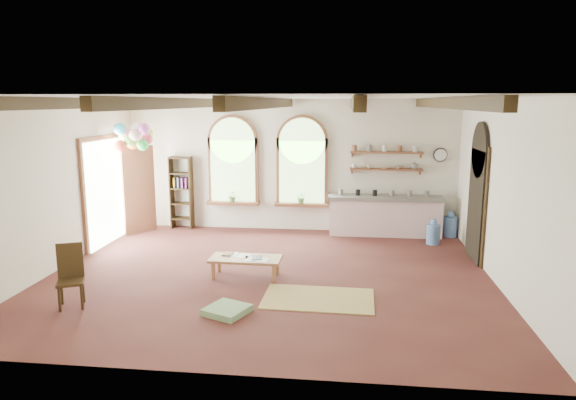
# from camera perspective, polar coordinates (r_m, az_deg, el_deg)

# --- Properties ---
(floor) EXTENTS (8.00, 8.00, 0.00)m
(floor) POSITION_cam_1_polar(r_m,az_deg,el_deg) (9.49, -2.15, -8.36)
(floor) COLOR #562923
(floor) RESTS_ON ground
(ceiling_beams) EXTENTS (6.20, 6.80, 0.18)m
(ceiling_beams) POSITION_cam_1_polar(r_m,az_deg,el_deg) (8.96, -2.29, 10.71)
(ceiling_beams) COLOR #342510
(ceiling_beams) RESTS_ON ceiling
(window_left) EXTENTS (1.30, 0.28, 2.20)m
(window_left) POSITION_cam_1_polar(r_m,az_deg,el_deg) (12.68, -6.13, 4.04)
(window_left) COLOR brown
(window_left) RESTS_ON floor
(window_right) EXTENTS (1.30, 0.28, 2.20)m
(window_right) POSITION_cam_1_polar(r_m,az_deg,el_deg) (12.42, 1.56, 3.96)
(window_right) COLOR brown
(window_right) RESTS_ON floor
(left_doorway) EXTENTS (0.10, 1.90, 2.50)m
(left_doorway) POSITION_cam_1_polar(r_m,az_deg,el_deg) (12.07, -19.70, 0.82)
(left_doorway) COLOR brown
(left_doorway) RESTS_ON floor
(right_doorway) EXTENTS (0.10, 1.30, 2.40)m
(right_doorway) POSITION_cam_1_polar(r_m,az_deg,el_deg) (10.86, 20.17, -0.55)
(right_doorway) COLOR black
(right_doorway) RESTS_ON floor
(kitchen_counter) EXTENTS (2.68, 0.62, 0.94)m
(kitchen_counter) POSITION_cam_1_polar(r_m,az_deg,el_deg) (12.38, 10.71, -1.68)
(kitchen_counter) COLOR beige
(kitchen_counter) RESTS_ON floor
(wall_shelf_lower) EXTENTS (1.70, 0.24, 0.04)m
(wall_shelf_lower) POSITION_cam_1_polar(r_m,az_deg,el_deg) (12.37, 10.83, 3.36)
(wall_shelf_lower) COLOR brown
(wall_shelf_lower) RESTS_ON wall_back
(wall_shelf_upper) EXTENTS (1.70, 0.24, 0.04)m
(wall_shelf_upper) POSITION_cam_1_polar(r_m,az_deg,el_deg) (12.33, 10.89, 5.21)
(wall_shelf_upper) COLOR brown
(wall_shelf_upper) RESTS_ON wall_back
(wall_clock) EXTENTS (0.32, 0.04, 0.32)m
(wall_clock) POSITION_cam_1_polar(r_m,az_deg,el_deg) (12.55, 16.58, 4.82)
(wall_clock) COLOR black
(wall_clock) RESTS_ON wall_back
(bookshelf) EXTENTS (0.53, 0.32, 1.80)m
(bookshelf) POSITION_cam_1_polar(r_m,az_deg,el_deg) (13.03, -11.76, 0.81)
(bookshelf) COLOR #342510
(bookshelf) RESTS_ON floor
(coffee_table) EXTENTS (1.28, 0.61, 0.36)m
(coffee_table) POSITION_cam_1_polar(r_m,az_deg,el_deg) (9.34, -4.73, -6.64)
(coffee_table) COLOR #A26D4A
(coffee_table) RESTS_ON floor
(side_chair) EXTENTS (0.51, 0.51, 0.98)m
(side_chair) POSITION_cam_1_polar(r_m,az_deg,el_deg) (8.70, -22.94, -9.09)
(side_chair) COLOR #342510
(side_chair) RESTS_ON floor
(floor_mat) EXTENTS (1.80, 1.14, 0.02)m
(floor_mat) POSITION_cam_1_polar(r_m,az_deg,el_deg) (8.42, 3.38, -10.87)
(floor_mat) COLOR tan
(floor_mat) RESTS_ON floor
(floor_cushion) EXTENTS (0.75, 0.75, 0.10)m
(floor_cushion) POSITION_cam_1_polar(r_m,az_deg,el_deg) (7.91, -6.80, -12.06)
(floor_cushion) COLOR #729969
(floor_cushion) RESTS_ON floor
(water_jug_a) EXTENTS (0.30, 0.30, 0.57)m
(water_jug_a) POSITION_cam_1_polar(r_m,az_deg,el_deg) (11.87, 15.84, -3.58)
(water_jug_a) COLOR #5883BD
(water_jug_a) RESTS_ON floor
(water_jug_b) EXTENTS (0.32, 0.32, 0.62)m
(water_jug_b) POSITION_cam_1_polar(r_m,az_deg,el_deg) (12.63, 17.58, -2.73)
(water_jug_b) COLOR #5883BD
(water_jug_b) RESTS_ON floor
(balloon_cluster) EXTENTS (0.91, 0.91, 1.16)m
(balloon_cluster) POSITION_cam_1_polar(r_m,az_deg,el_deg) (12.12, -16.77, 6.75)
(balloon_cluster) COLOR silver
(balloon_cluster) RESTS_ON floor
(table_book) EXTENTS (0.19, 0.26, 0.02)m
(table_book) POSITION_cam_1_polar(r_m,az_deg,el_deg) (9.56, -7.20, -5.94)
(table_book) COLOR olive
(table_book) RESTS_ON coffee_table
(tablet) EXTENTS (0.22, 0.29, 0.01)m
(tablet) POSITION_cam_1_polar(r_m,az_deg,el_deg) (9.29, -3.49, -6.40)
(tablet) COLOR black
(tablet) RESTS_ON coffee_table
(potted_plant_left) EXTENTS (0.27, 0.23, 0.30)m
(potted_plant_left) POSITION_cam_1_polar(r_m,az_deg,el_deg) (12.69, -6.17, 0.48)
(potted_plant_left) COLOR #598C4C
(potted_plant_left) RESTS_ON window_left
(potted_plant_right) EXTENTS (0.27, 0.23, 0.30)m
(potted_plant_right) POSITION_cam_1_polar(r_m,az_deg,el_deg) (12.43, 1.50, 0.32)
(potted_plant_right) COLOR #598C4C
(potted_plant_right) RESTS_ON window_right
(shelf_cup_a) EXTENTS (0.12, 0.10, 0.10)m
(shelf_cup_a) POSITION_cam_1_polar(r_m,az_deg,el_deg) (12.33, 7.35, 3.76)
(shelf_cup_a) COLOR white
(shelf_cup_a) RESTS_ON wall_shelf_lower
(shelf_cup_b) EXTENTS (0.10, 0.10, 0.09)m
(shelf_cup_b) POSITION_cam_1_polar(r_m,az_deg,el_deg) (12.34, 8.98, 3.71)
(shelf_cup_b) COLOR beige
(shelf_cup_b) RESTS_ON wall_shelf_lower
(shelf_bowl_a) EXTENTS (0.22, 0.22, 0.05)m
(shelf_bowl_a) POSITION_cam_1_polar(r_m,az_deg,el_deg) (12.36, 10.60, 3.58)
(shelf_bowl_a) COLOR beige
(shelf_bowl_a) RESTS_ON wall_shelf_lower
(shelf_bowl_b) EXTENTS (0.20, 0.20, 0.06)m
(shelf_bowl_b) POSITION_cam_1_polar(r_m,az_deg,el_deg) (12.39, 12.22, 3.56)
(shelf_bowl_b) COLOR #8C664C
(shelf_bowl_b) RESTS_ON wall_shelf_lower
(shelf_vase) EXTENTS (0.18, 0.18, 0.19)m
(shelf_vase) POSITION_cam_1_polar(r_m,az_deg,el_deg) (12.42, 13.84, 3.81)
(shelf_vase) COLOR slate
(shelf_vase) RESTS_ON wall_shelf_lower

